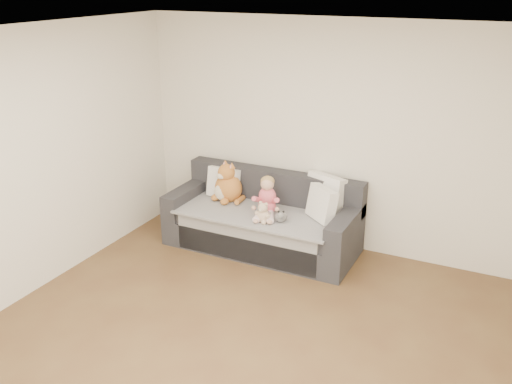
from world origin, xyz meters
TOP-DOWN VIEW (x-y plane):
  - room_shell at (0.00, 0.42)m, footprint 5.00×5.00m
  - sofa at (-0.60, 2.06)m, footprint 2.20×0.94m
  - cushion_left at (-1.20, 2.20)m, footprint 0.41×0.21m
  - cushion_right_back at (0.05, 2.32)m, footprint 0.51×0.37m
  - cushion_right_front at (0.10, 2.08)m, footprint 0.43×0.39m
  - toddler at (-0.50, 1.95)m, footprint 0.31×0.46m
  - plush_cat at (-1.10, 2.12)m, footprint 0.39×0.36m
  - teddy_bear at (-0.44, 1.72)m, footprint 0.19×0.15m
  - plush_cow at (-0.27, 1.82)m, footprint 0.13×0.18m
  - sippy_cup at (-0.44, 1.81)m, footprint 0.10×0.08m

SIDE VIEW (x-z plane):
  - sofa at x=-0.60m, z-range -0.12..0.73m
  - sippy_cup at x=-0.44m, z-range 0.48..0.59m
  - plush_cow at x=-0.27m, z-range 0.46..0.61m
  - teddy_bear at x=-0.44m, z-range 0.45..0.69m
  - cushion_left at x=-1.20m, z-range 0.47..0.84m
  - cushion_right_front at x=0.10m, z-range 0.47..0.85m
  - toddler at x=-0.50m, z-range 0.44..0.88m
  - plush_cat at x=-1.10m, z-range 0.40..0.92m
  - cushion_right_back at x=0.05m, z-range 0.47..0.91m
  - room_shell at x=0.00m, z-range -1.20..3.80m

